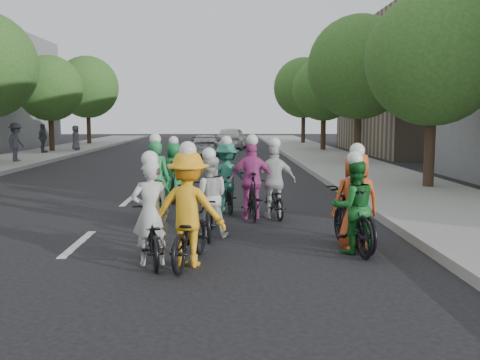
{
  "coord_description": "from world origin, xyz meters",
  "views": [
    {
      "loc": [
        2.67,
        -9.41,
        2.27
      ],
      "look_at": [
        2.93,
        1.22,
        1.0
      ],
      "focal_mm": 40.0,
      "sensor_mm": 36.0,
      "label": 1
    }
  ],
  "objects_px": {
    "cyclist_1": "(353,214)",
    "cyclist_8": "(274,190)",
    "cyclist_2": "(189,220)",
    "cyclist_4": "(355,211)",
    "follow_car_trail": "(232,138)",
    "spectator_2": "(76,138)",
    "cyclist_6": "(209,205)",
    "cyclist_5": "(156,189)",
    "follow_car_lead": "(205,145)",
    "spectator_0": "(16,142)",
    "cyclist_9": "(174,177)",
    "spectator_1": "(43,138)",
    "cyclist_3": "(252,188)",
    "cyclist_7": "(227,183)",
    "cyclist_0": "(152,228)"
  },
  "relations": [
    {
      "from": "cyclist_1",
      "to": "cyclist_8",
      "type": "distance_m",
      "value": 3.29
    },
    {
      "from": "cyclist_2",
      "to": "cyclist_4",
      "type": "xyz_separation_m",
      "value": [
        2.8,
        1.08,
        -0.07
      ]
    },
    {
      "from": "follow_car_trail",
      "to": "spectator_2",
      "type": "height_order",
      "value": "spectator_2"
    },
    {
      "from": "cyclist_6",
      "to": "spectator_2",
      "type": "height_order",
      "value": "spectator_2"
    },
    {
      "from": "cyclist_5",
      "to": "follow_car_lead",
      "type": "relative_size",
      "value": 0.46
    },
    {
      "from": "cyclist_2",
      "to": "cyclist_1",
      "type": "bearing_deg",
      "value": -153.07
    },
    {
      "from": "follow_car_trail",
      "to": "spectator_0",
      "type": "distance_m",
      "value": 15.62
    },
    {
      "from": "cyclist_1",
      "to": "cyclist_9",
      "type": "bearing_deg",
      "value": -64.61
    },
    {
      "from": "spectator_0",
      "to": "spectator_1",
      "type": "height_order",
      "value": "spectator_0"
    },
    {
      "from": "follow_car_trail",
      "to": "follow_car_lead",
      "type": "bearing_deg",
      "value": 85.38
    },
    {
      "from": "cyclist_3",
      "to": "cyclist_9",
      "type": "distance_m",
      "value": 3.18
    },
    {
      "from": "cyclist_2",
      "to": "follow_car_lead",
      "type": "xyz_separation_m",
      "value": [
        -0.67,
        22.84,
        -0.1
      ]
    },
    {
      "from": "cyclist_7",
      "to": "spectator_1",
      "type": "relative_size",
      "value": 1.07
    },
    {
      "from": "cyclist_7",
      "to": "follow_car_trail",
      "type": "bearing_deg",
      "value": -101.03
    },
    {
      "from": "cyclist_1",
      "to": "cyclist_9",
      "type": "xyz_separation_m",
      "value": [
        -3.52,
        5.52,
        0.01
      ]
    },
    {
      "from": "cyclist_1",
      "to": "follow_car_trail",
      "type": "bearing_deg",
      "value": -93.59
    },
    {
      "from": "cyclist_3",
      "to": "follow_car_trail",
      "type": "relative_size",
      "value": 0.42
    },
    {
      "from": "cyclist_4",
      "to": "cyclist_6",
      "type": "xyz_separation_m",
      "value": [
        -2.55,
        0.93,
        -0.03
      ]
    },
    {
      "from": "cyclist_0",
      "to": "cyclist_6",
      "type": "relative_size",
      "value": 0.93
    },
    {
      "from": "cyclist_8",
      "to": "spectator_2",
      "type": "distance_m",
      "value": 24.25
    },
    {
      "from": "cyclist_1",
      "to": "spectator_1",
      "type": "height_order",
      "value": "spectator_1"
    },
    {
      "from": "cyclist_3",
      "to": "follow_car_trail",
      "type": "bearing_deg",
      "value": -92.42
    },
    {
      "from": "cyclist_3",
      "to": "cyclist_5",
      "type": "relative_size",
      "value": 0.99
    },
    {
      "from": "follow_car_lead",
      "to": "spectator_1",
      "type": "xyz_separation_m",
      "value": [
        -9.54,
        0.75,
        0.4
      ]
    },
    {
      "from": "cyclist_7",
      "to": "cyclist_8",
      "type": "xyz_separation_m",
      "value": [
        1.07,
        -0.61,
        -0.09
      ]
    },
    {
      "from": "follow_car_lead",
      "to": "cyclist_6",
      "type": "bearing_deg",
      "value": 90.73
    },
    {
      "from": "cyclist_2",
      "to": "cyclist_8",
      "type": "relative_size",
      "value": 1.05
    },
    {
      "from": "follow_car_lead",
      "to": "spectator_0",
      "type": "relative_size",
      "value": 2.26
    },
    {
      "from": "cyclist_9",
      "to": "spectator_1",
      "type": "xyz_separation_m",
      "value": [
        -9.38,
        17.34,
        0.34
      ]
    },
    {
      "from": "cyclist_1",
      "to": "follow_car_trail",
      "type": "relative_size",
      "value": 0.41
    },
    {
      "from": "cyclist_3",
      "to": "follow_car_lead",
      "type": "bearing_deg",
      "value": -87.5
    },
    {
      "from": "cyclist_0",
      "to": "cyclist_3",
      "type": "bearing_deg",
      "value": -126.88
    },
    {
      "from": "follow_car_lead",
      "to": "spectator_0",
      "type": "distance_m",
      "value": 10.24
    },
    {
      "from": "cyclist_0",
      "to": "spectator_2",
      "type": "relative_size",
      "value": 1.13
    },
    {
      "from": "cyclist_2",
      "to": "cyclist_8",
      "type": "bearing_deg",
      "value": -101.34
    },
    {
      "from": "spectator_0",
      "to": "cyclist_2",
      "type": "bearing_deg",
      "value": -144.14
    },
    {
      "from": "cyclist_2",
      "to": "follow_car_lead",
      "type": "relative_size",
      "value": 0.46
    },
    {
      "from": "cyclist_3",
      "to": "cyclist_6",
      "type": "xyz_separation_m",
      "value": [
        -0.89,
        -1.74,
        -0.09
      ]
    },
    {
      "from": "spectator_1",
      "to": "cyclist_1",
      "type": "bearing_deg",
      "value": -145.37
    },
    {
      "from": "cyclist_0",
      "to": "follow_car_lead",
      "type": "bearing_deg",
      "value": -101.4
    },
    {
      "from": "cyclist_9",
      "to": "spectator_0",
      "type": "relative_size",
      "value": 1.01
    },
    {
      "from": "cyclist_3",
      "to": "cyclist_9",
      "type": "height_order",
      "value": "cyclist_3"
    },
    {
      "from": "cyclist_0",
      "to": "follow_car_trail",
      "type": "xyz_separation_m",
      "value": [
        1.5,
        29.12,
        0.21
      ]
    },
    {
      "from": "cyclist_9",
      "to": "follow_car_lead",
      "type": "xyz_separation_m",
      "value": [
        0.16,
        16.6,
        -0.05
      ]
    },
    {
      "from": "cyclist_3",
      "to": "cyclist_5",
      "type": "bearing_deg",
      "value": -6.31
    },
    {
      "from": "cyclist_5",
      "to": "spectator_0",
      "type": "xyz_separation_m",
      "value": [
        -8.39,
        13.62,
        0.41
      ]
    },
    {
      "from": "cyclist_3",
      "to": "cyclist_7",
      "type": "height_order",
      "value": "cyclist_3"
    },
    {
      "from": "cyclist_9",
      "to": "spectator_0",
      "type": "bearing_deg",
      "value": -53.39
    },
    {
      "from": "cyclist_4",
      "to": "cyclist_6",
      "type": "height_order",
      "value": "cyclist_4"
    },
    {
      "from": "cyclist_7",
      "to": "spectator_0",
      "type": "bearing_deg",
      "value": -62.82
    }
  ]
}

